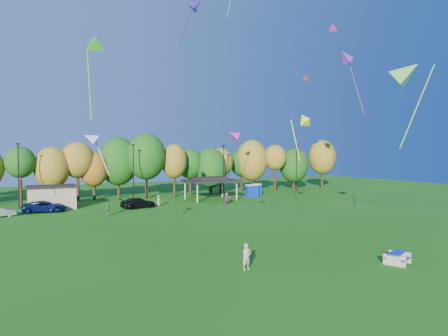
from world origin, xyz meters
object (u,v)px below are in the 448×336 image
picnic_table (397,257)px  car_d (138,203)px  car_c (45,206)px  porta_potties (254,190)px  kite_flyer (247,257)px

picnic_table → car_d: (-8.44, 35.97, 0.26)m
picnic_table → car_c: (-20.34, 37.95, 0.29)m
car_c → picnic_table: bearing=-146.3°
porta_potties → kite_flyer: porta_potties is taller
picnic_table → porta_potties: bearing=48.1°
porta_potties → picnic_table: (-13.74, -40.80, -0.62)m
picnic_table → kite_flyer: kite_flyer is taller
picnic_table → car_c: car_c is taller
kite_flyer → car_d: size_ratio=0.35×
car_d → picnic_table: bearing=-180.0°
kite_flyer → car_d: kite_flyer is taller
porta_potties → car_c: (-34.08, -2.85, -0.34)m
porta_potties → picnic_table: porta_potties is taller
kite_flyer → car_c: (-10.19, 34.20, -0.13)m
car_d → car_c: bearing=67.4°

